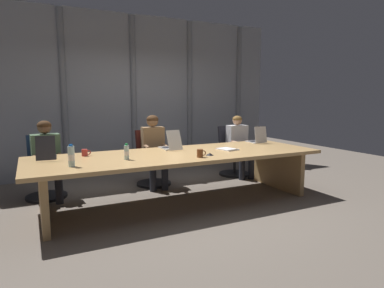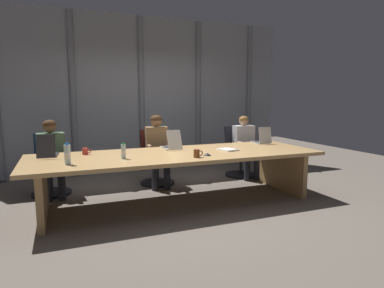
{
  "view_description": "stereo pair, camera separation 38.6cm",
  "coord_description": "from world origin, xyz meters",
  "px_view_note": "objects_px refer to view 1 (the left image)",
  "views": [
    {
      "loc": [
        -1.9,
        -4.26,
        1.52
      ],
      "look_at": [
        0.27,
        0.14,
        0.83
      ],
      "focal_mm": 30.93,
      "sensor_mm": 36.0,
      "label": 1
    },
    {
      "loc": [
        -1.55,
        -4.42,
        1.52
      ],
      "look_at": [
        0.27,
        0.14,
        0.83
      ],
      "focal_mm": 30.93,
      "sensor_mm": 36.0,
      "label": 2
    }
  ],
  "objects_px": {
    "laptop_left_end": "(46,154)",
    "laptop_center": "(257,139)",
    "person_center": "(239,142)",
    "office_chair_center": "(233,156)",
    "coffee_mug_far": "(200,153)",
    "laptop_left_mid": "(170,146)",
    "office_chair_left_end": "(45,174)",
    "person_left_end": "(47,155)",
    "office_chair_left_mid": "(152,164)",
    "person_left_mid": "(154,146)",
    "water_bottle_primary": "(71,156)",
    "spiral_notepad": "(228,149)",
    "coffee_mug_near": "(85,153)",
    "water_bottle_secondary": "(127,152)",
    "conference_mic_left_side": "(210,154)"
  },
  "relations": [
    {
      "from": "conference_mic_left_side",
      "to": "spiral_notepad",
      "type": "bearing_deg",
      "value": 32.51
    },
    {
      "from": "laptop_left_end",
      "to": "spiral_notepad",
      "type": "xyz_separation_m",
      "value": [
        2.52,
        -0.4,
        -0.05
      ]
    },
    {
      "from": "laptop_left_end",
      "to": "person_center",
      "type": "xyz_separation_m",
      "value": [
        3.44,
        0.63,
        -0.12
      ]
    },
    {
      "from": "person_left_mid",
      "to": "person_center",
      "type": "height_order",
      "value": "person_left_mid"
    },
    {
      "from": "office_chair_left_end",
      "to": "person_center",
      "type": "xyz_separation_m",
      "value": [
        3.44,
        -0.16,
        0.3
      ]
    },
    {
      "from": "coffee_mug_near",
      "to": "person_center",
      "type": "bearing_deg",
      "value": 11.97
    },
    {
      "from": "laptop_left_mid",
      "to": "spiral_notepad",
      "type": "height_order",
      "value": "laptop_left_mid"
    },
    {
      "from": "office_chair_left_end",
      "to": "coffee_mug_far",
      "type": "distance_m",
      "value": 2.47
    },
    {
      "from": "office_chair_center",
      "to": "spiral_notepad",
      "type": "distance_m",
      "value": 1.52
    },
    {
      "from": "laptop_left_end",
      "to": "coffee_mug_far",
      "type": "relative_size",
      "value": 3.5
    },
    {
      "from": "office_chair_center",
      "to": "water_bottle_secondary",
      "type": "relative_size",
      "value": 4.6
    },
    {
      "from": "conference_mic_left_side",
      "to": "water_bottle_primary",
      "type": "bearing_deg",
      "value": 178.39
    },
    {
      "from": "person_center",
      "to": "spiral_notepad",
      "type": "height_order",
      "value": "person_center"
    },
    {
      "from": "office_chair_center",
      "to": "water_bottle_primary",
      "type": "xyz_separation_m",
      "value": [
        -3.17,
        -1.45,
        0.48
      ]
    },
    {
      "from": "person_left_end",
      "to": "coffee_mug_far",
      "type": "bearing_deg",
      "value": 47.58
    },
    {
      "from": "office_chair_left_mid",
      "to": "water_bottle_primary",
      "type": "distance_m",
      "value": 2.13
    },
    {
      "from": "laptop_left_end",
      "to": "person_center",
      "type": "relative_size",
      "value": 0.4
    },
    {
      "from": "laptop_left_mid",
      "to": "conference_mic_left_side",
      "type": "bearing_deg",
      "value": -160.59
    },
    {
      "from": "water_bottle_primary",
      "to": "conference_mic_left_side",
      "type": "bearing_deg",
      "value": -1.61
    },
    {
      "from": "person_center",
      "to": "coffee_mug_near",
      "type": "distance_m",
      "value": 3.02
    },
    {
      "from": "office_chair_left_mid",
      "to": "person_center",
      "type": "relative_size",
      "value": 0.81
    },
    {
      "from": "laptop_left_end",
      "to": "office_chair_left_end",
      "type": "height_order",
      "value": "laptop_left_end"
    },
    {
      "from": "laptop_left_mid",
      "to": "person_center",
      "type": "relative_size",
      "value": 0.4
    },
    {
      "from": "water_bottle_primary",
      "to": "laptop_left_mid",
      "type": "bearing_deg",
      "value": 24.38
    },
    {
      "from": "laptop_left_mid",
      "to": "office_chair_left_end",
      "type": "bearing_deg",
      "value": 64.93
    },
    {
      "from": "person_left_mid",
      "to": "person_center",
      "type": "distance_m",
      "value": 1.73
    },
    {
      "from": "water_bottle_secondary",
      "to": "laptop_left_end",
      "type": "bearing_deg",
      "value": 150.82
    },
    {
      "from": "laptop_left_mid",
      "to": "person_left_end",
      "type": "height_order",
      "value": "person_left_end"
    },
    {
      "from": "laptop_center",
      "to": "water_bottle_secondary",
      "type": "height_order",
      "value": "laptop_center"
    },
    {
      "from": "office_chair_center",
      "to": "spiral_notepad",
      "type": "height_order",
      "value": "office_chair_center"
    },
    {
      "from": "water_bottle_primary",
      "to": "spiral_notepad",
      "type": "relative_size",
      "value": 0.76
    },
    {
      "from": "laptop_left_end",
      "to": "office_chair_center",
      "type": "relative_size",
      "value": 0.48
    },
    {
      "from": "office_chair_center",
      "to": "person_left_end",
      "type": "bearing_deg",
      "value": -96.27
    },
    {
      "from": "person_left_mid",
      "to": "coffee_mug_near",
      "type": "height_order",
      "value": "person_left_mid"
    },
    {
      "from": "person_center",
      "to": "water_bottle_primary",
      "type": "height_order",
      "value": "person_center"
    },
    {
      "from": "laptop_left_mid",
      "to": "laptop_left_end",
      "type": "bearing_deg",
      "value": 89.32
    },
    {
      "from": "person_center",
      "to": "water_bottle_primary",
      "type": "bearing_deg",
      "value": -64.21
    },
    {
      "from": "office_chair_left_end",
      "to": "office_chair_left_mid",
      "type": "bearing_deg",
      "value": 86.14
    },
    {
      "from": "person_center",
      "to": "coffee_mug_far",
      "type": "bearing_deg",
      "value": -44.49
    },
    {
      "from": "laptop_left_end",
      "to": "office_chair_left_mid",
      "type": "bearing_deg",
      "value": -60.54
    },
    {
      "from": "laptop_left_end",
      "to": "water_bottle_primary",
      "type": "xyz_separation_m",
      "value": [
        0.24,
        -0.66,
        0.06
      ]
    },
    {
      "from": "coffee_mug_near",
      "to": "conference_mic_left_side",
      "type": "distance_m",
      "value": 1.71
    },
    {
      "from": "laptop_left_end",
      "to": "office_chair_left_mid",
      "type": "xyz_separation_m",
      "value": [
        1.72,
        0.79,
        -0.42
      ]
    },
    {
      "from": "laptop_left_end",
      "to": "laptop_center",
      "type": "height_order",
      "value": "laptop_left_end"
    },
    {
      "from": "office_chair_left_mid",
      "to": "coffee_mug_near",
      "type": "xyz_separation_m",
      "value": [
        -1.24,
        -0.79,
        0.41
      ]
    },
    {
      "from": "person_left_end",
      "to": "laptop_left_mid",
      "type": "bearing_deg",
      "value": 66.14
    },
    {
      "from": "office_chair_left_end",
      "to": "office_chair_center",
      "type": "distance_m",
      "value": 3.41
    },
    {
      "from": "person_center",
      "to": "coffee_mug_far",
      "type": "height_order",
      "value": "person_center"
    },
    {
      "from": "water_bottle_primary",
      "to": "laptop_center",
      "type": "bearing_deg",
      "value": 12.52
    },
    {
      "from": "office_chair_left_end",
      "to": "water_bottle_primary",
      "type": "distance_m",
      "value": 1.55
    }
  ]
}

